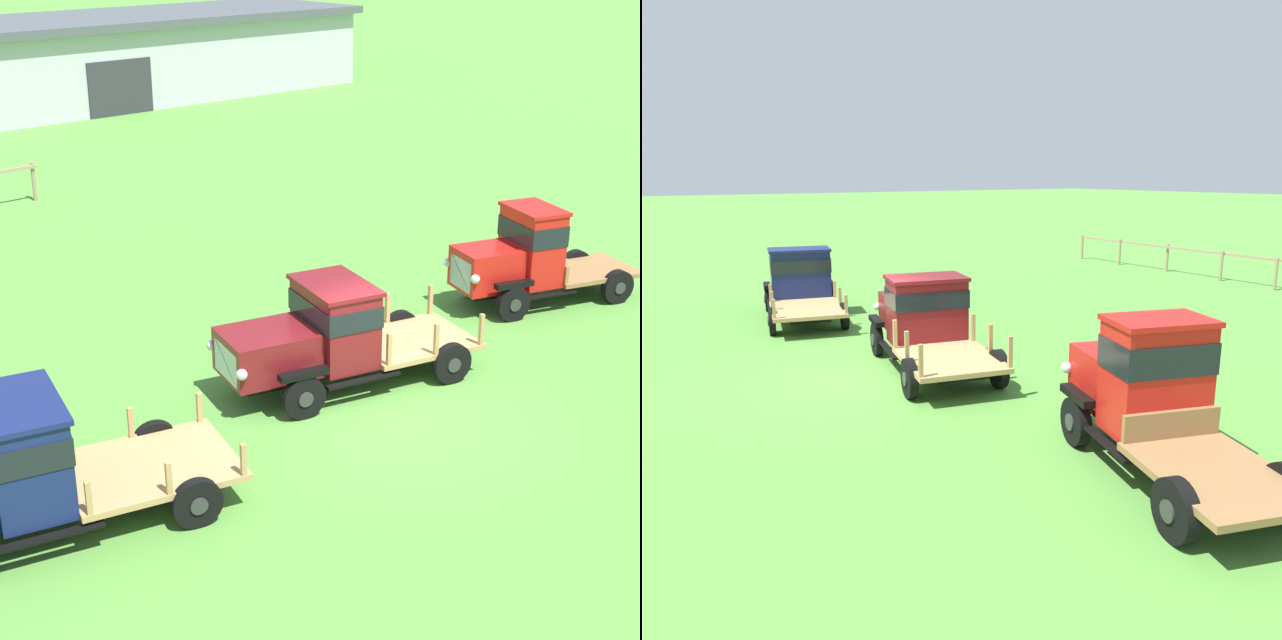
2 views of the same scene
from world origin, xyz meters
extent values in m
plane|color=#518E38|center=(0.00, 0.00, 0.00)|extent=(240.00, 240.00, 0.00)
cube|color=#B2B7BC|center=(14.69, 31.66, 1.79)|extent=(21.84, 7.16, 3.58)
cube|color=#474C51|center=(14.69, 31.66, 3.76)|extent=(22.44, 7.96, 0.36)
cube|color=#2D2D33|center=(11.41, 28.05, 1.20)|extent=(3.20, 0.08, 2.40)
cylinder|color=#997F60|center=(1.84, 17.29, 0.61)|extent=(0.12, 0.12, 1.21)
cylinder|color=black|center=(-4.57, -0.63, 0.38)|extent=(0.78, 0.35, 0.76)
cylinder|color=#2D2D2D|center=(-4.59, -0.72, 0.38)|extent=(0.26, 0.10, 0.27)
cylinder|color=black|center=(-4.07, 1.24, 0.38)|extent=(0.78, 0.35, 0.76)
cylinder|color=#2D2D2D|center=(-4.05, 1.34, 0.38)|extent=(0.26, 0.10, 0.27)
cube|color=black|center=(-5.91, 0.73, 0.46)|extent=(4.76, 2.22, 0.12)
cube|color=#141E51|center=(-6.39, 0.86, 1.25)|extent=(1.42, 1.91, 1.46)
cube|color=black|center=(-6.39, 0.86, 1.58)|extent=(1.47, 1.96, 0.41)
cube|color=#141E51|center=(-6.39, 0.86, 2.02)|extent=(1.54, 2.01, 0.08)
cube|color=black|center=(-6.54, -0.09, 0.44)|extent=(1.42, 0.50, 0.05)
cube|color=black|center=(-6.05, 1.75, 0.44)|extent=(1.42, 0.50, 0.05)
cube|color=tan|center=(-4.68, 0.40, 0.57)|extent=(2.93, 2.52, 0.10)
cube|color=tan|center=(-6.01, -0.19, 0.87)|extent=(0.10, 0.10, 0.50)
cube|color=tan|center=(-5.54, 1.58, 0.87)|extent=(0.10, 0.10, 0.50)
cube|color=tan|center=(-4.92, -0.48, 0.87)|extent=(0.10, 0.10, 0.50)
cube|color=tan|center=(-4.45, 1.29, 0.87)|extent=(0.10, 0.10, 0.50)
cube|color=tan|center=(-3.82, -0.78, 0.87)|extent=(0.10, 0.10, 0.50)
cube|color=tan|center=(-3.35, 1.00, 0.87)|extent=(0.10, 0.10, 0.50)
cylinder|color=black|center=(-1.27, 0.87, 0.40)|extent=(0.81, 0.36, 0.80)
cylinder|color=#2D2D2D|center=(-1.29, 0.77, 0.40)|extent=(0.28, 0.10, 0.28)
cylinder|color=black|center=(-0.80, 2.66, 0.40)|extent=(0.81, 0.36, 0.80)
cylinder|color=#2D2D2D|center=(-0.78, 2.76, 0.40)|extent=(0.28, 0.10, 0.28)
cylinder|color=black|center=(1.73, 0.09, 0.40)|extent=(0.81, 0.36, 0.80)
cylinder|color=#2D2D2D|center=(1.71, 0.00, 0.40)|extent=(0.28, 0.10, 0.28)
cylinder|color=black|center=(2.20, 1.89, 0.40)|extent=(0.81, 0.36, 0.80)
cylinder|color=#2D2D2D|center=(2.22, 1.99, 0.40)|extent=(0.28, 0.10, 0.28)
cube|color=black|center=(0.33, 1.41, 0.48)|extent=(4.67, 2.13, 0.12)
cube|color=maroon|center=(-1.27, 1.83, 0.94)|extent=(1.92, 1.67, 0.81)
cube|color=silver|center=(-2.04, 2.03, 0.90)|extent=(0.31, 1.00, 0.61)
sphere|color=silver|center=(-2.23, 1.36, 0.97)|extent=(0.20, 0.20, 0.20)
sphere|color=silver|center=(-1.88, 2.70, 0.97)|extent=(0.20, 0.20, 0.20)
cube|color=black|center=(-1.27, 0.87, 0.85)|extent=(0.94, 0.42, 0.12)
cube|color=black|center=(-0.80, 2.66, 0.85)|extent=(0.94, 0.42, 0.12)
cube|color=maroon|center=(0.03, 1.49, 1.25)|extent=(1.43, 1.84, 1.42)
cube|color=black|center=(0.03, 1.49, 1.56)|extent=(1.48, 1.89, 0.40)
cube|color=maroon|center=(0.03, 1.49, 1.99)|extent=(1.55, 1.94, 0.08)
cube|color=black|center=(-0.09, 0.58, 0.46)|extent=(1.46, 0.50, 0.05)
cube|color=black|center=(0.36, 2.34, 0.46)|extent=(1.46, 0.50, 0.05)
cube|color=tan|center=(1.64, 1.08, 0.59)|extent=(2.65, 2.36, 0.10)
cube|color=tan|center=(0.43, 0.48, 0.94)|extent=(0.10, 0.10, 0.61)
cube|color=tan|center=(0.87, 2.18, 0.94)|extent=(0.10, 0.10, 0.61)
cube|color=tan|center=(1.42, 0.22, 0.94)|extent=(0.10, 0.10, 0.61)
cube|color=tan|center=(1.86, 1.93, 0.94)|extent=(0.10, 0.10, 0.61)
cube|color=tan|center=(2.40, -0.03, 0.94)|extent=(0.10, 0.10, 0.61)
cube|color=tan|center=(2.84, 1.67, 0.94)|extent=(0.10, 0.10, 0.61)
cylinder|color=black|center=(5.07, 1.27, 0.39)|extent=(0.80, 0.44, 0.78)
cylinder|color=#2D2D2D|center=(5.03, 1.17, 0.39)|extent=(0.27, 0.12, 0.27)
cylinder|color=black|center=(5.59, 2.77, 0.39)|extent=(0.80, 0.44, 0.78)
cylinder|color=#2D2D2D|center=(5.62, 2.87, 0.39)|extent=(0.27, 0.12, 0.27)
cylinder|color=black|center=(7.69, 0.36, 0.39)|extent=(0.80, 0.44, 0.78)
cylinder|color=#2D2D2D|center=(7.66, 0.26, 0.39)|extent=(0.27, 0.12, 0.27)
cylinder|color=black|center=(8.21, 1.85, 0.39)|extent=(0.80, 0.44, 0.78)
cylinder|color=#2D2D2D|center=(8.25, 1.96, 0.39)|extent=(0.27, 0.12, 0.27)
cube|color=black|center=(6.58, 1.58, 0.47)|extent=(4.12, 2.15, 0.12)
cube|color=red|center=(5.14, 2.09, 0.99)|extent=(1.64, 1.49, 0.91)
cube|color=silver|center=(4.53, 2.30, 0.94)|extent=(0.34, 0.84, 0.69)
sphere|color=silver|center=(4.32, 1.74, 1.01)|extent=(0.20, 0.20, 0.20)
sphere|color=silver|center=(4.71, 2.86, 1.01)|extent=(0.20, 0.20, 0.20)
cube|color=black|center=(5.07, 1.27, 0.83)|extent=(0.92, 0.48, 0.12)
cube|color=black|center=(5.59, 2.77, 0.83)|extent=(0.92, 0.48, 0.12)
cube|color=red|center=(6.20, 1.72, 1.35)|extent=(1.29, 1.60, 1.64)
cube|color=black|center=(6.20, 1.72, 1.72)|extent=(1.34, 1.64, 0.46)
cube|color=red|center=(6.20, 1.72, 2.21)|extent=(1.40, 1.69, 0.08)
cube|color=black|center=(6.03, 0.96, 0.45)|extent=(1.22, 0.54, 0.05)
cube|color=black|center=(6.53, 2.42, 0.45)|extent=(1.22, 0.54, 0.05)
cube|color=olive|center=(7.64, 1.22, 0.58)|extent=(2.58, 2.23, 0.10)
cube|color=olive|center=(6.65, 1.56, 0.81)|extent=(0.57, 1.44, 0.44)
camera|label=1|loc=(-11.19, -10.75, 8.12)|focal=55.00mm
camera|label=2|loc=(11.81, -5.40, 4.26)|focal=35.00mm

